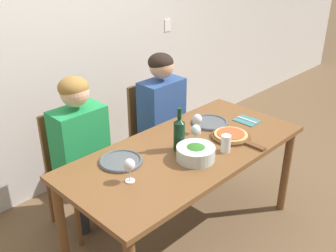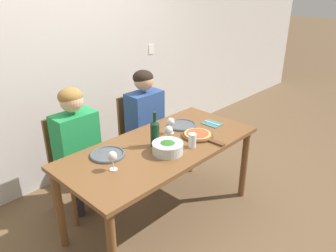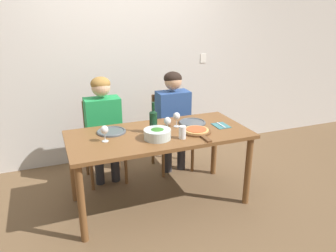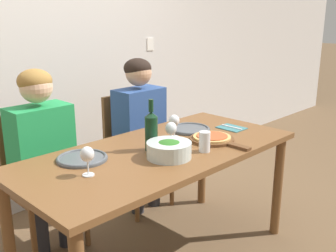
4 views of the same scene
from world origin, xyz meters
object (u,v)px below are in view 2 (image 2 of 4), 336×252
(person_woman, at_px, (77,141))
(wine_bottle, at_px, (155,133))
(person_man, at_px, (146,116))
(pizza_on_board, at_px, (198,135))
(wine_glass_left, at_px, (113,157))
(chair_left, at_px, (74,160))
(broccoli_bowl, at_px, (168,148))
(wine_glass_right, at_px, (171,123))
(wine_glass_centre, at_px, (169,131))
(fork_on_napkin, at_px, (212,123))
(chair_right, at_px, (140,133))
(water_tumbler, at_px, (192,140))
(dinner_plate_right, at_px, (182,125))
(dinner_plate_left, at_px, (107,154))

(person_woman, bearing_deg, wine_bottle, -58.72)
(person_man, bearing_deg, pizza_on_board, -95.03)
(person_man, relative_size, wine_glass_left, 8.05)
(chair_left, xyz_separation_m, broccoli_bowl, (0.35, -0.88, 0.32))
(wine_glass_left, distance_m, wine_glass_right, 0.76)
(chair_left, distance_m, person_man, 0.87)
(wine_glass_right, bearing_deg, wine_bottle, -164.20)
(person_woman, distance_m, wine_glass_centre, 0.83)
(person_man, bearing_deg, wine_bottle, -126.80)
(person_woman, relative_size, broccoli_bowl, 4.83)
(person_man, bearing_deg, wine_glass_right, -109.04)
(wine_bottle, distance_m, fork_on_napkin, 0.72)
(chair_left, xyz_separation_m, wine_glass_centre, (0.50, -0.76, 0.38))
(chair_right, xyz_separation_m, wine_glass_left, (-0.94, -0.78, 0.38))
(water_tumbler, bearing_deg, chair_left, 120.76)
(chair_left, xyz_separation_m, dinner_plate_right, (0.84, -0.61, 0.28))
(wine_glass_centre, bearing_deg, person_man, 63.16)
(wine_glass_left, height_order, fork_on_napkin, wine_glass_left)
(chair_right, distance_m, wine_glass_right, 0.77)
(person_woman, bearing_deg, dinner_plate_left, -90.88)
(wine_glass_right, xyz_separation_m, wine_glass_centre, (-0.14, -0.11, 0.00))
(wine_bottle, height_order, dinner_plate_right, wine_bottle)
(dinner_plate_left, height_order, wine_glass_centre, wine_glass_centre)
(pizza_on_board, height_order, water_tumbler, water_tumbler)
(wine_glass_right, bearing_deg, pizza_on_board, -62.97)
(water_tumbler, bearing_deg, person_woman, 123.96)
(wine_bottle, distance_m, wine_glass_right, 0.28)
(dinner_plate_left, distance_m, wine_glass_centre, 0.55)
(water_tumbler, bearing_deg, dinner_plate_right, 52.81)
(person_man, relative_size, pizza_on_board, 2.90)
(chair_right, xyz_separation_m, dinner_plate_right, (0.01, -0.61, 0.28))
(chair_left, distance_m, wine_glass_left, 0.87)
(wine_glass_left, distance_m, fork_on_napkin, 1.19)
(chair_left, relative_size, broccoli_bowl, 3.63)
(wine_glass_left, xyz_separation_m, water_tumbler, (0.68, -0.18, -0.04))
(dinner_plate_right, distance_m, wine_glass_centre, 0.38)
(dinner_plate_left, distance_m, fork_on_napkin, 1.11)
(chair_left, bearing_deg, person_man, -7.67)
(wine_bottle, height_order, wine_glass_centre, wine_bottle)
(broccoli_bowl, relative_size, dinner_plate_left, 0.90)
(wine_glass_left, distance_m, water_tumbler, 0.71)
(chair_left, height_order, water_tumbler, chair_left)
(chair_right, bearing_deg, chair_left, 180.00)
(wine_glass_left, distance_m, wine_glass_centre, 0.61)
(dinner_plate_left, bearing_deg, water_tumbler, -34.10)
(person_man, height_order, water_tumbler, person_man)
(person_woman, xyz_separation_m, wine_glass_right, (0.64, -0.53, 0.13))
(dinner_plate_right, relative_size, water_tumbler, 2.35)
(wine_glass_centre, distance_m, fork_on_napkin, 0.59)
(person_man, distance_m, broccoli_bowl, 0.91)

